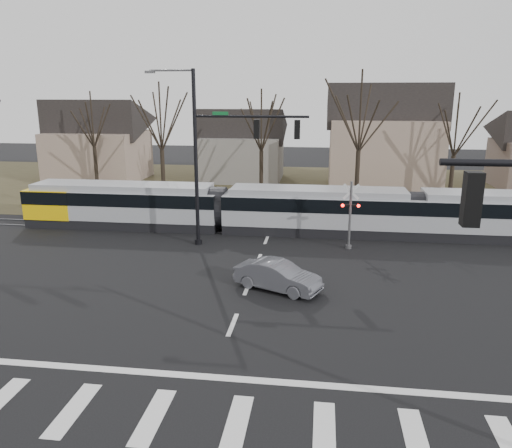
# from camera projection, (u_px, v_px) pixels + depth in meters

# --- Properties ---
(ground) EXTENTS (140.00, 140.00, 0.00)m
(ground) POSITION_uv_depth(u_px,v_px,m) (223.00, 350.00, 17.77)
(ground) COLOR black
(grass_verge) EXTENTS (140.00, 28.00, 0.01)m
(grass_verge) POSITION_uv_depth(u_px,v_px,m) (287.00, 187.00, 48.45)
(grass_verge) COLOR #38331E
(grass_verge) RESTS_ON ground
(crosswalk) EXTENTS (27.00, 2.60, 0.01)m
(crosswalk) POSITION_uv_depth(u_px,v_px,m) (195.00, 420.00, 13.94)
(crosswalk) COLOR silver
(crosswalk) RESTS_ON ground
(stop_line) EXTENTS (28.00, 0.35, 0.01)m
(stop_line) POSITION_uv_depth(u_px,v_px,m) (212.00, 377.00, 16.05)
(stop_line) COLOR silver
(stop_line) RESTS_ON ground
(lane_dashes) EXTENTS (0.18, 30.00, 0.01)m
(lane_dashes) POSITION_uv_depth(u_px,v_px,m) (270.00, 231.00, 33.11)
(lane_dashes) COLOR silver
(lane_dashes) RESTS_ON ground
(rail_pair) EXTENTS (90.00, 1.52, 0.06)m
(rail_pair) POSITION_uv_depth(u_px,v_px,m) (270.00, 231.00, 32.91)
(rail_pair) COLOR #59595E
(rail_pair) RESTS_ON ground
(tram) EXTENTS (38.94, 2.89, 2.95)m
(tram) POSITION_uv_depth(u_px,v_px,m) (315.00, 209.00, 32.33)
(tram) COLOR gray
(tram) RESTS_ON ground
(sedan) EXTENTS (4.43, 5.14, 1.35)m
(sedan) POSITION_uv_depth(u_px,v_px,m) (278.00, 276.00, 23.06)
(sedan) COLOR #55565D
(sedan) RESTS_ON ground
(signal_pole_far) EXTENTS (9.28, 0.44, 10.20)m
(signal_pole_far) POSITION_uv_depth(u_px,v_px,m) (223.00, 150.00, 28.62)
(signal_pole_far) COLOR black
(signal_pole_far) RESTS_ON ground
(rail_crossing_signal) EXTENTS (1.08, 0.36, 4.00)m
(rail_crossing_signal) POSITION_uv_depth(u_px,v_px,m) (350.00, 217.00, 28.92)
(rail_crossing_signal) COLOR #59595B
(rail_crossing_signal) RESTS_ON ground
(tree_row) EXTENTS (59.20, 7.20, 10.00)m
(tree_row) POSITION_uv_depth(u_px,v_px,m) (307.00, 142.00, 41.18)
(tree_row) COLOR black
(tree_row) RESTS_ON ground
(house_a) EXTENTS (9.72, 8.64, 8.60)m
(house_a) POSITION_uv_depth(u_px,v_px,m) (97.00, 137.00, 51.80)
(house_a) COLOR gray
(house_a) RESTS_ON ground
(house_b) EXTENTS (8.64, 7.56, 7.65)m
(house_b) POSITION_uv_depth(u_px,v_px,m) (243.00, 142.00, 51.92)
(house_b) COLOR slate
(house_b) RESTS_ON ground
(house_c) EXTENTS (10.80, 8.64, 10.10)m
(house_c) POSITION_uv_depth(u_px,v_px,m) (384.00, 133.00, 46.93)
(house_c) COLOR gray
(house_c) RESTS_ON ground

